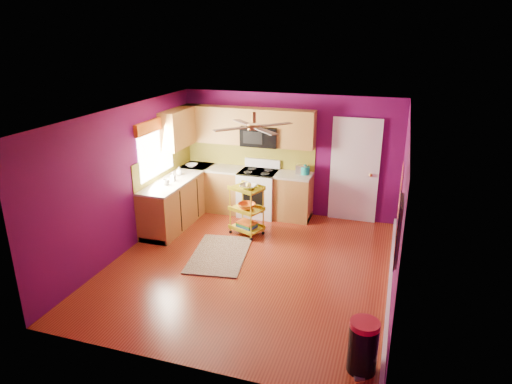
% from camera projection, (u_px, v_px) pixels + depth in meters
% --- Properties ---
extents(ground, '(5.00, 5.00, 0.00)m').
position_uv_depth(ground, '(250.00, 265.00, 7.53)').
color(ground, maroon).
rests_on(ground, ground).
extents(room_envelope, '(4.54, 5.04, 2.52)m').
position_uv_depth(room_envelope, '(252.00, 171.00, 6.98)').
color(room_envelope, '#580A49').
rests_on(room_envelope, ground).
extents(lower_cabinets, '(2.81, 2.31, 0.94)m').
position_uv_depth(lower_cabinets, '(216.00, 196.00, 9.40)').
color(lower_cabinets, brown).
rests_on(lower_cabinets, ground).
extents(electric_range, '(0.76, 0.66, 1.13)m').
position_uv_depth(electric_range, '(258.00, 192.00, 9.48)').
color(electric_range, white).
rests_on(electric_range, ground).
extents(upper_cabinetry, '(2.80, 2.30, 1.26)m').
position_uv_depth(upper_cabinetry, '(226.00, 128.00, 9.23)').
color(upper_cabinetry, brown).
rests_on(upper_cabinetry, ground).
extents(left_window, '(0.08, 1.35, 1.08)m').
position_uv_depth(left_window, '(156.00, 139.00, 8.53)').
color(left_window, white).
rests_on(left_window, ground).
extents(panel_door, '(0.95, 0.11, 2.15)m').
position_uv_depth(panel_door, '(354.00, 172.00, 9.01)').
color(panel_door, white).
rests_on(panel_door, ground).
extents(right_wall_art, '(0.04, 2.74, 1.04)m').
position_uv_depth(right_wall_art, '(400.00, 206.00, 6.10)').
color(right_wall_art, black).
rests_on(right_wall_art, ground).
extents(ceiling_fan, '(1.01, 1.01, 0.26)m').
position_uv_depth(ceiling_fan, '(254.00, 126.00, 6.94)').
color(ceiling_fan, '#BF8C3F').
rests_on(ceiling_fan, ground).
extents(shag_rug, '(1.12, 1.60, 0.02)m').
position_uv_depth(shag_rug, '(219.00, 254.00, 7.87)').
color(shag_rug, black).
rests_on(shag_rug, ground).
extents(rolling_cart, '(0.69, 0.60, 1.04)m').
position_uv_depth(rolling_cart, '(247.00, 208.00, 8.52)').
color(rolling_cart, gold).
rests_on(rolling_cart, ground).
extents(trash_can, '(0.42, 0.42, 0.64)m').
position_uv_depth(trash_can, '(363.00, 346.00, 5.12)').
color(trash_can, black).
rests_on(trash_can, ground).
extents(teal_kettle, '(0.18, 0.18, 0.21)m').
position_uv_depth(teal_kettle, '(305.00, 170.00, 9.11)').
color(teal_kettle, '#139385').
rests_on(teal_kettle, lower_cabinets).
extents(toaster, '(0.22, 0.15, 0.18)m').
position_uv_depth(toaster, '(302.00, 169.00, 9.15)').
color(toaster, beige).
rests_on(toaster, lower_cabinets).
extents(soap_bottle_a, '(0.08, 0.08, 0.18)m').
position_uv_depth(soap_bottle_a, '(173.00, 177.00, 8.70)').
color(soap_bottle_a, '#EA3F72').
rests_on(soap_bottle_a, lower_cabinets).
extents(soap_bottle_b, '(0.13, 0.13, 0.17)m').
position_uv_depth(soap_bottle_b, '(179.00, 171.00, 9.07)').
color(soap_bottle_b, white).
rests_on(soap_bottle_b, lower_cabinets).
extents(counter_dish, '(0.23, 0.23, 0.06)m').
position_uv_depth(counter_dish, '(192.00, 165.00, 9.64)').
color(counter_dish, white).
rests_on(counter_dish, lower_cabinets).
extents(counter_cup, '(0.14, 0.14, 0.11)m').
position_uv_depth(counter_cup, '(166.00, 182.00, 8.50)').
color(counter_cup, white).
rests_on(counter_cup, lower_cabinets).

